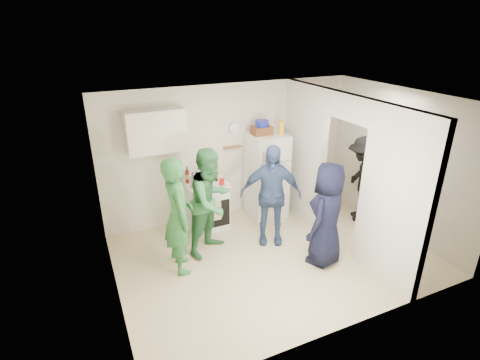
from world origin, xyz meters
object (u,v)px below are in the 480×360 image
wicker_basket (262,130)px  person_green_left (178,216)px  yellow_cup_stack_top (282,128)px  fridge (267,176)px  person_denim (271,195)px  person_navy (327,215)px  person_nook (361,179)px  stove (207,205)px  blue_bowl (262,123)px  person_green_center (211,201)px

wicker_basket → person_green_left: 2.31m
yellow_cup_stack_top → fridge: bearing=155.6°
person_denim → wicker_basket: bearing=96.8°
person_navy → person_nook: size_ratio=1.02×
stove → blue_bowl: 1.76m
blue_bowl → yellow_cup_stack_top: 0.36m
person_green_center → person_green_left: bearing=174.5°
fridge → person_nook: (1.51, -0.88, 0.00)m
fridge → person_navy: (0.08, -1.76, 0.02)m
wicker_basket → fridge: bearing=-26.6°
stove → fridge: size_ratio=0.54×
person_green_left → person_green_center: person_green_left is taller
person_green_left → person_nook: person_green_left is taller
blue_bowl → person_nook: (1.61, -0.93, -1.01)m
blue_bowl → person_denim: (-0.30, -0.94, -0.95)m
stove → person_green_center: 0.90m
person_green_left → person_green_center: size_ratio=1.02×
yellow_cup_stack_top → person_green_left: size_ratio=0.14×
fridge → person_denim: size_ratio=0.93×
fridge → person_nook: size_ratio=1.00×
person_navy → person_nook: person_navy is taller
person_green_left → person_green_center: bearing=-59.5°
blue_bowl → person_denim: blue_bowl is taller
fridge → person_nook: 1.74m
yellow_cup_stack_top → person_navy: size_ratio=0.15×
blue_bowl → yellow_cup_stack_top: bearing=-25.1°
stove → person_nook: (2.70, -0.91, 0.37)m
blue_bowl → person_green_center: blue_bowl is taller
person_denim → person_nook: person_denim is taller
person_denim → person_green_center: bearing=-164.4°
blue_bowl → person_green_center: size_ratio=0.14×
fridge → wicker_basket: wicker_basket is taller
fridge → stove: bearing=178.6°
stove → person_green_center: size_ratio=0.49×
wicker_basket → stove: bearing=-179.0°
wicker_basket → person_green_center: size_ratio=0.20×
person_navy → person_nook: bearing=-177.6°
person_denim → person_green_left: bearing=-150.6°
person_navy → fridge: bearing=-116.8°
stove → wicker_basket: size_ratio=2.45×
fridge → blue_bowl: size_ratio=6.69×
person_nook → fridge: bearing=-90.8°
person_green_center → stove: bearing=45.3°
yellow_cup_stack_top → wicker_basket: bearing=154.9°
person_navy → person_green_left: bearing=-49.1°
blue_bowl → person_green_left: bearing=-150.5°
person_green_left → wicker_basket: bearing=-55.3°
fridge → person_navy: 1.76m
person_green_left → person_navy: 2.20m
fridge → wicker_basket: bearing=153.4°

